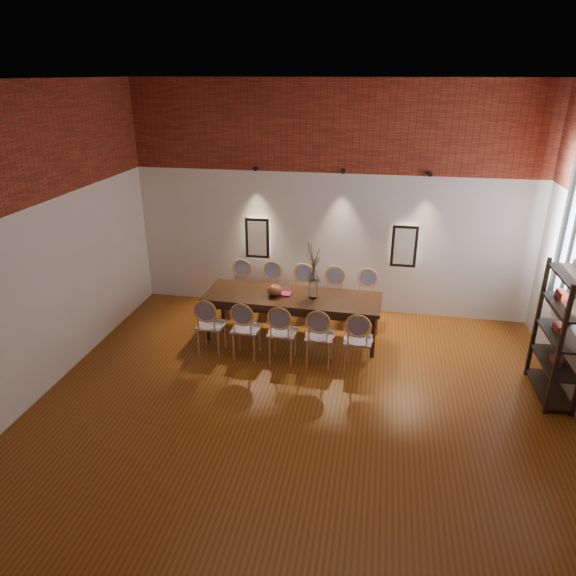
% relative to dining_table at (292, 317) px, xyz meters
% --- Properties ---
extents(floor, '(7.00, 7.00, 0.02)m').
position_rel_dining_table_xyz_m(floor, '(0.44, -2.23, -0.39)').
color(floor, brown).
rests_on(floor, ground).
extents(ceiling, '(7.00, 7.00, 0.02)m').
position_rel_dining_table_xyz_m(ceiling, '(0.44, -2.23, 3.63)').
color(ceiling, silver).
rests_on(ceiling, ground).
extents(wall_back, '(7.00, 0.10, 4.00)m').
position_rel_dining_table_xyz_m(wall_back, '(0.44, 1.32, 1.62)').
color(wall_back, silver).
rests_on(wall_back, ground).
extents(wall_front, '(7.00, 0.10, 4.00)m').
position_rel_dining_table_xyz_m(wall_front, '(0.44, -5.78, 1.62)').
color(wall_front, silver).
rests_on(wall_front, ground).
extents(wall_left, '(0.10, 7.00, 4.00)m').
position_rel_dining_table_xyz_m(wall_left, '(-3.11, -2.23, 1.62)').
color(wall_left, silver).
rests_on(wall_left, ground).
extents(brick_band_back, '(7.00, 0.02, 1.50)m').
position_rel_dining_table_xyz_m(brick_band_back, '(0.44, 1.25, 2.88)').
color(brick_band_back, maroon).
rests_on(brick_band_back, ground).
extents(brick_band_front, '(7.00, 0.02, 1.50)m').
position_rel_dining_table_xyz_m(brick_band_front, '(0.44, -5.71, 2.88)').
color(brick_band_front, maroon).
rests_on(brick_band_front, ground).
extents(niche_left, '(0.36, 0.06, 0.66)m').
position_rel_dining_table_xyz_m(niche_left, '(-0.86, 1.22, 0.93)').
color(niche_left, '#FFEAC6').
rests_on(niche_left, wall_back).
extents(niche_right, '(0.36, 0.06, 0.66)m').
position_rel_dining_table_xyz_m(niche_right, '(1.74, 1.22, 0.93)').
color(niche_right, '#FFEAC6').
rests_on(niche_right, wall_back).
extents(spot_fixture_left, '(0.08, 0.10, 0.08)m').
position_rel_dining_table_xyz_m(spot_fixture_left, '(-0.86, 1.19, 2.17)').
color(spot_fixture_left, black).
rests_on(spot_fixture_left, wall_back).
extents(spot_fixture_mid, '(0.08, 0.10, 0.08)m').
position_rel_dining_table_xyz_m(spot_fixture_mid, '(0.64, 1.19, 2.17)').
color(spot_fixture_mid, black).
rests_on(spot_fixture_mid, wall_back).
extents(spot_fixture_right, '(0.08, 0.10, 0.08)m').
position_rel_dining_table_xyz_m(spot_fixture_right, '(2.04, 1.19, 2.17)').
color(spot_fixture_right, black).
rests_on(spot_fixture_right, wall_back).
extents(window_frame, '(0.08, 0.90, 2.50)m').
position_rel_dining_table_xyz_m(window_frame, '(3.88, -0.23, 1.77)').
color(window_frame, black).
rests_on(window_frame, wall_right).
extents(window_mullion, '(0.06, 0.06, 2.40)m').
position_rel_dining_table_xyz_m(window_mullion, '(3.88, -0.23, 1.77)').
color(window_mullion, black).
rests_on(window_mullion, wall_right).
extents(dining_table, '(2.86, 1.00, 0.75)m').
position_rel_dining_table_xyz_m(dining_table, '(0.00, 0.00, 0.00)').
color(dining_table, '#341C0E').
rests_on(dining_table, floor).
extents(chair_near_a, '(0.45, 0.45, 0.94)m').
position_rel_dining_table_xyz_m(chair_near_a, '(-1.15, -0.70, 0.09)').
color(chair_near_a, tan).
rests_on(chair_near_a, floor).
extents(chair_near_b, '(0.45, 0.45, 0.94)m').
position_rel_dining_table_xyz_m(chair_near_b, '(-0.59, -0.72, 0.09)').
color(chair_near_b, tan).
rests_on(chair_near_b, floor).
extents(chair_near_c, '(0.45, 0.45, 0.94)m').
position_rel_dining_table_xyz_m(chair_near_c, '(-0.02, -0.73, 0.09)').
color(chair_near_c, tan).
rests_on(chair_near_c, floor).
extents(chair_near_d, '(0.45, 0.45, 0.94)m').
position_rel_dining_table_xyz_m(chair_near_d, '(0.54, -0.75, 0.09)').
color(chair_near_d, tan).
rests_on(chair_near_d, floor).
extents(chair_near_e, '(0.45, 0.45, 0.94)m').
position_rel_dining_table_xyz_m(chair_near_e, '(1.11, -0.77, 0.09)').
color(chair_near_e, tan).
rests_on(chair_near_e, floor).
extents(chair_far_a, '(0.45, 0.45, 0.94)m').
position_rel_dining_table_xyz_m(chair_far_a, '(-1.11, 0.77, 0.09)').
color(chair_far_a, tan).
rests_on(chair_far_a, floor).
extents(chair_far_b, '(0.45, 0.45, 0.94)m').
position_rel_dining_table_xyz_m(chair_far_b, '(-0.54, 0.75, 0.09)').
color(chair_far_b, tan).
rests_on(chair_far_b, floor).
extents(chair_far_c, '(0.45, 0.45, 0.94)m').
position_rel_dining_table_xyz_m(chair_far_c, '(0.02, 0.73, 0.09)').
color(chair_far_c, tan).
rests_on(chair_far_c, floor).
extents(chair_far_d, '(0.45, 0.45, 0.94)m').
position_rel_dining_table_xyz_m(chair_far_d, '(0.59, 0.72, 0.09)').
color(chair_far_d, tan).
rests_on(chair_far_d, floor).
extents(chair_far_e, '(0.45, 0.45, 0.94)m').
position_rel_dining_table_xyz_m(chair_far_e, '(1.15, 0.70, 0.09)').
color(chair_far_e, tan).
rests_on(chair_far_e, floor).
extents(vase, '(0.14, 0.14, 0.30)m').
position_rel_dining_table_xyz_m(vase, '(0.33, -0.01, 0.53)').
color(vase, silver).
rests_on(vase, dining_table).
extents(dried_branches, '(0.50, 0.50, 0.70)m').
position_rel_dining_table_xyz_m(dried_branches, '(0.33, -0.01, 0.98)').
color(dried_branches, '#4A422D').
rests_on(dried_branches, vase).
extents(bowl, '(0.24, 0.24, 0.18)m').
position_rel_dining_table_xyz_m(bowl, '(-0.29, -0.04, 0.46)').
color(bowl, brown).
rests_on(bowl, dining_table).
extents(book, '(0.27, 0.19, 0.03)m').
position_rel_dining_table_xyz_m(book, '(-0.16, 0.02, 0.39)').
color(book, '#950F4E').
rests_on(book, dining_table).
extents(shelving_rack, '(0.40, 1.01, 1.80)m').
position_rel_dining_table_xyz_m(shelving_rack, '(3.72, -0.97, 0.53)').
color(shelving_rack, black).
rests_on(shelving_rack, floor).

